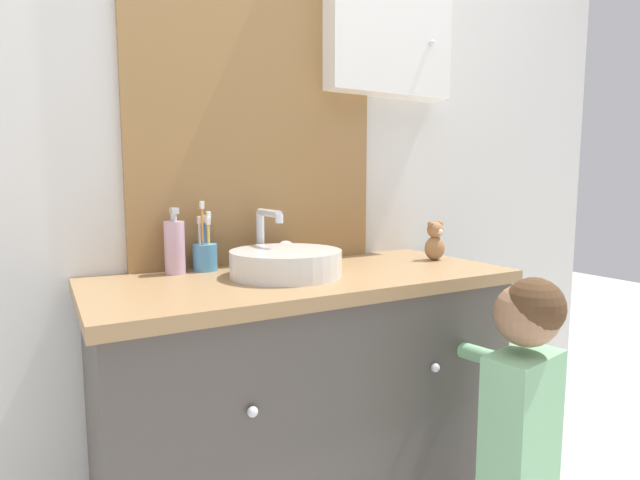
{
  "coord_description": "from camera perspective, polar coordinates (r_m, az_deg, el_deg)",
  "views": [
    {
      "loc": [
        -0.64,
        -0.87,
        1.11
      ],
      "look_at": [
        0.02,
        0.29,
        0.95
      ],
      "focal_mm": 28.0,
      "sensor_mm": 36.0,
      "label": 1
    }
  ],
  "objects": [
    {
      "name": "vanity_counter",
      "position": [
        1.53,
        -1.61,
        -19.59
      ],
      "size": [
        1.16,
        0.52,
        0.85
      ],
      "color": "#4C4742",
      "rests_on": "ground_plane"
    },
    {
      "name": "wall_back",
      "position": [
        1.65,
        -5.57,
        13.23
      ],
      "size": [
        3.2,
        0.18,
        2.5
      ],
      "color": "silver",
      "rests_on": "ground_plane"
    },
    {
      "name": "soap_dispenser",
      "position": [
        1.44,
        -16.27,
        -0.74
      ],
      "size": [
        0.06,
        0.06,
        0.19
      ],
      "color": "#CCA3BC",
      "rests_on": "vanity_counter"
    },
    {
      "name": "teddy_bear",
      "position": [
        1.67,
        13.0,
        -0.17
      ],
      "size": [
        0.07,
        0.06,
        0.13
      ],
      "color": "#9E7047",
      "rests_on": "vanity_counter"
    },
    {
      "name": "child_figure",
      "position": [
        1.37,
        21.93,
        -19.24
      ],
      "size": [
        0.22,
        0.44,
        0.88
      ],
      "color": "slate",
      "rests_on": "ground_plane"
    },
    {
      "name": "sink_basin",
      "position": [
        1.37,
        -3.98,
        -2.42
      ],
      "size": [
        0.31,
        0.36,
        0.18
      ],
      "color": "silver",
      "rests_on": "vanity_counter"
    },
    {
      "name": "toothbrush_holder",
      "position": [
        1.48,
        -13.01,
        -1.58
      ],
      "size": [
        0.07,
        0.07,
        0.2
      ],
      "color": "#4C93C6",
      "rests_on": "vanity_counter"
    }
  ]
}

